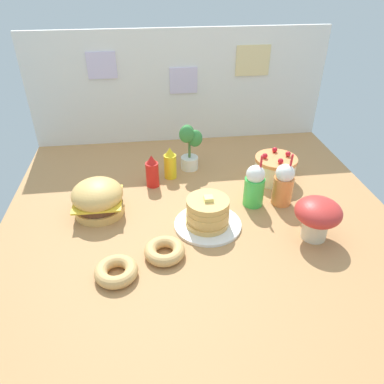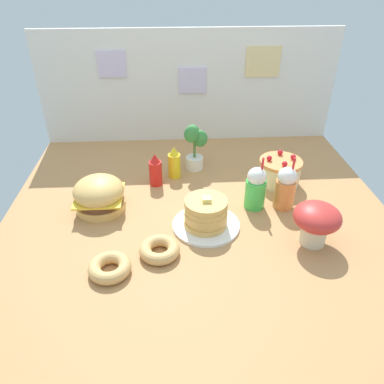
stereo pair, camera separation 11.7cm
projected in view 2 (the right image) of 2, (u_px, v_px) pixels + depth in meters
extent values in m
cube|color=#B27F4C|center=(199.00, 220.00, 2.06)|extent=(2.19, 2.16, 0.02)
cube|color=silver|center=(189.00, 87.00, 2.73)|extent=(2.19, 0.03, 0.83)
cube|color=silver|center=(112.00, 64.00, 2.59)|extent=(0.20, 0.01, 0.18)
cube|color=silver|center=(193.00, 80.00, 2.69)|extent=(0.20, 0.01, 0.19)
cube|color=beige|center=(263.00, 62.00, 2.65)|extent=(0.25, 0.01, 0.22)
cylinder|color=#DBA859|center=(101.00, 205.00, 2.12)|extent=(0.28, 0.28, 0.05)
cylinder|color=#59331E|center=(100.00, 199.00, 2.10)|extent=(0.26, 0.26, 0.04)
cube|color=yellow|center=(99.00, 196.00, 2.09)|extent=(0.26, 0.26, 0.01)
ellipsoid|color=#E5B260|center=(99.00, 191.00, 2.07)|extent=(0.28, 0.28, 0.16)
cylinder|color=white|center=(206.00, 225.00, 2.00)|extent=(0.36, 0.36, 0.02)
cylinder|color=#E0AD5B|center=(205.00, 222.00, 1.98)|extent=(0.23, 0.23, 0.03)
cylinder|color=#E0AD5B|center=(206.00, 217.00, 1.97)|extent=(0.23, 0.23, 0.03)
cylinder|color=#E0AD5B|center=(206.00, 213.00, 1.95)|extent=(0.23, 0.23, 0.03)
cylinder|color=#E0AD5B|center=(206.00, 208.00, 1.93)|extent=(0.22, 0.22, 0.03)
cylinder|color=#E0AD5B|center=(206.00, 203.00, 1.92)|extent=(0.23, 0.23, 0.03)
cube|color=#F7E072|center=(207.00, 199.00, 1.90)|extent=(0.05, 0.05, 0.02)
cylinder|color=beige|center=(279.00, 173.00, 2.35)|extent=(0.26, 0.26, 0.14)
cylinder|color=#EA8C4C|center=(281.00, 162.00, 2.30)|extent=(0.27, 0.27, 0.02)
sphere|color=red|center=(293.00, 157.00, 2.30)|extent=(0.03, 0.03, 0.03)
sphere|color=red|center=(280.00, 152.00, 2.35)|extent=(0.03, 0.03, 0.03)
sphere|color=red|center=(269.00, 158.00, 2.29)|extent=(0.03, 0.03, 0.03)
sphere|color=red|center=(285.00, 164.00, 2.22)|extent=(0.03, 0.03, 0.03)
cylinder|color=red|center=(156.00, 173.00, 2.32)|extent=(0.08, 0.08, 0.16)
cone|color=red|center=(155.00, 158.00, 2.27)|extent=(0.07, 0.07, 0.05)
cylinder|color=yellow|center=(174.00, 166.00, 2.41)|extent=(0.08, 0.08, 0.16)
cone|color=yellow|center=(174.00, 151.00, 2.35)|extent=(0.07, 0.07, 0.05)
cylinder|color=green|center=(255.00, 194.00, 2.11)|extent=(0.12, 0.12, 0.17)
sphere|color=white|center=(257.00, 177.00, 2.05)|extent=(0.11, 0.11, 0.11)
cylinder|color=red|center=(262.00, 171.00, 2.03)|extent=(0.01, 0.03, 0.17)
cylinder|color=orange|center=(284.00, 194.00, 2.11)|extent=(0.12, 0.12, 0.17)
sphere|color=white|center=(287.00, 176.00, 2.05)|extent=(0.11, 0.11, 0.11)
cylinder|color=red|center=(292.00, 171.00, 2.03)|extent=(0.01, 0.03, 0.17)
torus|color=tan|center=(110.00, 268.00, 1.69)|extent=(0.20, 0.20, 0.06)
torus|color=#F2E5C6|center=(110.00, 267.00, 1.69)|extent=(0.19, 0.19, 0.05)
torus|color=tan|center=(160.00, 250.00, 1.80)|extent=(0.20, 0.20, 0.06)
torus|color=brown|center=(160.00, 249.00, 1.79)|extent=(0.19, 0.19, 0.05)
cylinder|color=white|center=(194.00, 163.00, 2.52)|extent=(0.12, 0.12, 0.09)
cylinder|color=#4C7238|center=(195.00, 147.00, 2.46)|extent=(0.02, 0.02, 0.15)
ellipsoid|color=#38843D|center=(200.00, 139.00, 2.42)|extent=(0.10, 0.06, 0.12)
ellipsoid|color=#38843D|center=(193.00, 133.00, 2.44)|extent=(0.10, 0.06, 0.12)
ellipsoid|color=#38843D|center=(191.00, 134.00, 2.37)|extent=(0.10, 0.06, 0.12)
cylinder|color=beige|center=(313.00, 234.00, 1.86)|extent=(0.13, 0.13, 0.11)
ellipsoid|color=red|center=(317.00, 217.00, 1.80)|extent=(0.24, 0.24, 0.13)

